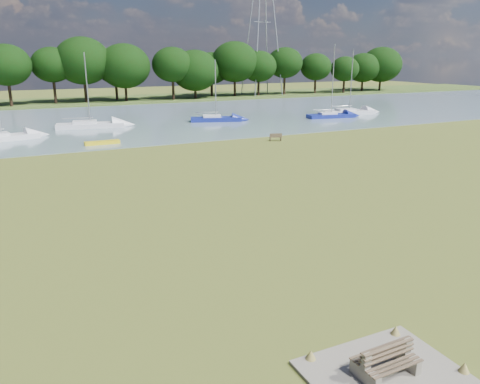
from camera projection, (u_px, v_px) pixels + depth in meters
name	position (u px, v px, depth m)	size (l,w,h in m)	color
ground	(202.00, 220.00, 25.01)	(220.00, 220.00, 0.00)	olive
river	(87.00, 123.00, 61.38)	(220.00, 40.00, 0.10)	gray
far_bank	(63.00, 103.00, 87.35)	(220.00, 20.00, 0.40)	#4C6626
concrete_pad	(385.00, 374.00, 12.87)	(4.20, 3.20, 0.10)	gray
bench_pair	(386.00, 361.00, 12.75)	(1.77, 1.07, 0.94)	gray
riverbank_bench	(276.00, 137.00, 48.12)	(1.36, 0.76, 0.80)	brown
kayak	(102.00, 143.00, 46.11)	(3.38, 0.79, 0.34)	yellow
tree_line	(97.00, 67.00, 84.59)	(152.93, 8.92, 10.79)	black
sailboat_0	(215.00, 118.00, 62.01)	(6.92, 3.89, 7.93)	navy
sailboat_1	(349.00, 111.00, 69.48)	(8.03, 3.16, 9.31)	white
sailboat_2	(90.00, 124.00, 56.74)	(8.17, 3.51, 8.80)	white
sailboat_5	(331.00, 114.00, 65.62)	(7.01, 2.92, 9.91)	navy
sailboat_7	(1.00, 136.00, 48.00)	(7.38, 3.60, 8.42)	white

